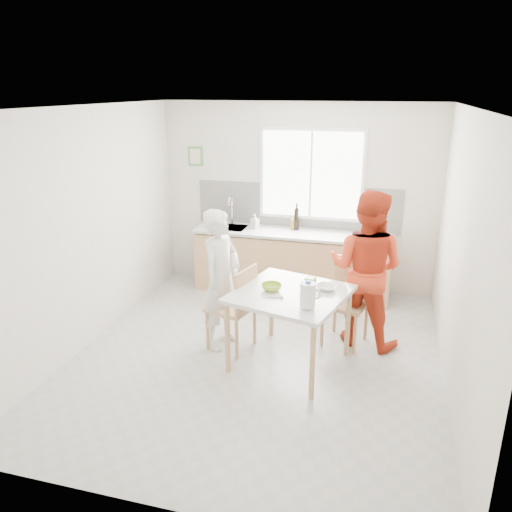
% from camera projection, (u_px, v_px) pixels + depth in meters
% --- Properties ---
extents(ground, '(4.50, 4.50, 0.00)m').
position_uv_depth(ground, '(257.00, 356.00, 5.63)').
color(ground, '#B7B7B2').
rests_on(ground, ground).
extents(room_shell, '(4.50, 4.50, 4.50)m').
position_uv_depth(room_shell, '(257.00, 214.00, 5.10)').
color(room_shell, silver).
rests_on(room_shell, ground).
extents(window, '(1.50, 0.06, 1.30)m').
position_uv_depth(window, '(311.00, 175.00, 7.07)').
color(window, white).
rests_on(window, room_shell).
extents(backsplash, '(3.00, 0.02, 0.65)m').
position_uv_depth(backsplash, '(297.00, 206.00, 7.28)').
color(backsplash, white).
rests_on(backsplash, room_shell).
extents(picture_frame, '(0.22, 0.03, 0.28)m').
position_uv_depth(picture_frame, '(195.00, 156.00, 7.44)').
color(picture_frame, '#489945').
rests_on(picture_frame, room_shell).
extents(kitchen_counter, '(2.84, 0.64, 1.37)m').
position_uv_depth(kitchen_counter, '(291.00, 265.00, 7.28)').
color(kitchen_counter, tan).
rests_on(kitchen_counter, ground).
extents(dining_table, '(1.34, 1.34, 0.84)m').
position_uv_depth(dining_table, '(290.00, 300.00, 5.25)').
color(dining_table, silver).
rests_on(dining_table, ground).
extents(chair_left, '(0.57, 0.57, 1.00)m').
position_uv_depth(chair_left, '(236.00, 304.00, 5.64)').
color(chair_left, tan).
rests_on(chair_left, ground).
extents(chair_far, '(0.57, 0.57, 1.00)m').
position_uv_depth(chair_far, '(348.00, 297.00, 5.83)').
color(chair_far, tan).
rests_on(chair_far, ground).
extents(person_white, '(0.53, 0.67, 1.63)m').
position_uv_depth(person_white, '(221.00, 279.00, 5.65)').
color(person_white, white).
rests_on(person_white, ground).
extents(person_red, '(1.04, 0.90, 1.83)m').
position_uv_depth(person_red, '(366.00, 269.00, 5.68)').
color(person_red, red).
rests_on(person_red, ground).
extents(bowl_green, '(0.26, 0.26, 0.07)m').
position_uv_depth(bowl_green, '(271.00, 287.00, 5.27)').
color(bowl_green, '#93B329').
rests_on(bowl_green, dining_table).
extents(bowl_white, '(0.26, 0.26, 0.05)m').
position_uv_depth(bowl_white, '(326.00, 287.00, 5.28)').
color(bowl_white, white).
rests_on(bowl_white, dining_table).
extents(milk_jug, '(0.21, 0.15, 0.27)m').
position_uv_depth(milk_jug, '(308.00, 295.00, 4.79)').
color(milk_jug, white).
rests_on(milk_jug, dining_table).
extents(green_box, '(0.12, 0.12, 0.09)m').
position_uv_depth(green_box, '(310.00, 281.00, 5.39)').
color(green_box, '#77B62A').
rests_on(green_box, dining_table).
extents(spoon, '(0.16, 0.03, 0.01)m').
position_uv_depth(spoon, '(274.00, 297.00, 5.08)').
color(spoon, '#A5A5AA').
rests_on(spoon, dining_table).
extents(cutting_board, '(0.40, 0.33, 0.01)m').
position_uv_depth(cutting_board, '(373.00, 238.00, 6.80)').
color(cutting_board, '#6BB429').
rests_on(cutting_board, kitchen_counter).
extents(wine_bottle_a, '(0.07, 0.07, 0.32)m').
position_uv_depth(wine_bottle_a, '(296.00, 219.00, 7.17)').
color(wine_bottle_a, black).
rests_on(wine_bottle_a, kitchen_counter).
extents(wine_bottle_b, '(0.07, 0.07, 0.30)m').
position_uv_depth(wine_bottle_b, '(297.00, 219.00, 7.18)').
color(wine_bottle_b, black).
rests_on(wine_bottle_b, kitchen_counter).
extents(jar_amber, '(0.06, 0.06, 0.16)m').
position_uv_depth(jar_amber, '(293.00, 224.00, 7.20)').
color(jar_amber, olive).
rests_on(jar_amber, kitchen_counter).
extents(soap_bottle, '(0.12, 0.13, 0.21)m').
position_uv_depth(soap_bottle, '(255.00, 221.00, 7.26)').
color(soap_bottle, '#999999').
rests_on(soap_bottle, kitchen_counter).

